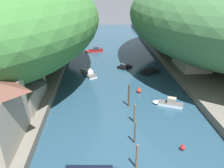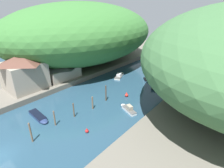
{
  "view_description": "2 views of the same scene",
  "coord_description": "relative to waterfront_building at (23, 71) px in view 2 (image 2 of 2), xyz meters",
  "views": [
    {
      "loc": [
        -3.8,
        -7.55,
        17.19
      ],
      "look_at": [
        -1.62,
        25.65,
        1.86
      ],
      "focal_mm": 35.0,
      "sensor_mm": 36.0,
      "label": 1
    },
    {
      "loc": [
        23.61,
        -3.8,
        19.09
      ],
      "look_at": [
        -0.98,
        25.42,
        2.2
      ],
      "focal_mm": 28.0,
      "sensor_mm": 36.0,
      "label": 2
    }
  ],
  "objects": [
    {
      "name": "water_surface",
      "position": [
        16.76,
        17.8,
        -5.5
      ],
      "size": [
        130.0,
        130.0,
        0.0
      ],
      "primitive_type": "plane",
      "color": "#234256",
      "rests_on": "ground"
    },
    {
      "name": "left_bank",
      "position": [
        -5.43,
        17.8,
        -4.87
      ],
      "size": [
        22.0,
        120.0,
        1.25
      ],
      "color": "#666056",
      "rests_on": "ground"
    },
    {
      "name": "hillside_left",
      "position": [
        -6.53,
        24.2,
        5.57
      ],
      "size": [
        39.69,
        55.56,
        19.63
      ],
      "color": "#387033",
      "rests_on": "left_bank"
    },
    {
      "name": "waterfront_building",
      "position": [
        0.0,
        0.0,
        0.0
      ],
      "size": [
        9.06,
        8.86,
        8.26
      ],
      "color": "gray",
      "rests_on": "left_bank"
    },
    {
      "name": "boathouse_shed",
      "position": [
        1.66,
        9.26,
        -2.18
      ],
      "size": [
        5.67,
        9.55,
        4.01
      ],
      "color": "gray",
      "rests_on": "left_bank"
    },
    {
      "name": "right_bank_cottage",
      "position": [
        32.31,
        22.24,
        -1.79
      ],
      "size": [
        6.08,
        8.57,
        4.76
      ],
      "color": "#B2A899",
      "rests_on": "right_bank"
    },
    {
      "name": "boat_small_dinghy",
      "position": [
        11.84,
        39.22,
        -5.09
      ],
      "size": [
        5.06,
        2.14,
        1.33
      ],
      "rotation": [
        0.0,
        0.0,
        1.75
      ],
      "color": "red",
      "rests_on": "water_surface"
    },
    {
      "name": "boat_open_rowboat",
      "position": [
        19.04,
        26.23,
        -5.22
      ],
      "size": [
        3.99,
        3.92,
        0.9
      ],
      "rotation": [
        0.0,
        0.0,
        5.46
      ],
      "color": "black",
      "rests_on": "water_surface"
    },
    {
      "name": "boat_navy_launch",
      "position": [
        12.43,
        -3.89,
        -5.2
      ],
      "size": [
        5.93,
        1.81,
        0.6
      ],
      "rotation": [
        0.0,
        0.0,
        4.64
      ],
      "color": "navy",
      "rests_on": "water_surface"
    },
    {
      "name": "boat_far_right_bank",
      "position": [
        10.71,
        22.73,
        -5.14
      ],
      "size": [
        3.94,
        6.16,
        1.17
      ],
      "rotation": [
        0.0,
        0.0,
        0.42
      ],
      "color": "silver",
      "rests_on": "water_surface"
    },
    {
      "name": "boat_mid_channel",
      "position": [
        24.07,
        22.75,
        -5.17
      ],
      "size": [
        4.85,
        4.2,
        0.67
      ],
      "rotation": [
        0.0,
        0.0,
        5.33
      ],
      "color": "black",
      "rests_on": "water_surface"
    },
    {
      "name": "boat_cabin_cruiser",
      "position": [
        23.51,
        9.01,
        -5.08
      ],
      "size": [
        4.74,
        2.83,
        1.42
      ],
      "rotation": [
        0.0,
        0.0,
        1.18
      ],
      "color": "white",
      "rests_on": "water_surface"
    },
    {
      "name": "mooring_post_nearest",
      "position": [
        17.39,
        -7.76,
        -3.73
      ],
      "size": [
        0.27,
        0.27,
        3.53
      ],
      "color": "brown",
      "rests_on": "water_surface"
    },
    {
      "name": "mooring_post_second",
      "position": [
        16.55,
        -3.15,
        -4.0
      ],
      "size": [
        0.25,
        0.25,
        2.99
      ],
      "color": "brown",
      "rests_on": "water_surface"
    },
    {
      "name": "mooring_post_middle",
      "position": [
        17.0,
        0.66,
        -4.0
      ],
      "size": [
        0.23,
        0.23,
        2.99
      ],
      "color": "brown",
      "rests_on": "water_surface"
    },
    {
      "name": "mooring_post_fourth",
      "position": [
        17.65,
        4.88,
        -4.07
      ],
      "size": [
        0.3,
        0.3,
        2.84
      ],
      "color": "brown",
      "rests_on": "water_surface"
    },
    {
      "name": "mooring_post_farthest",
      "position": [
        17.43,
        9.19,
        -3.63
      ],
      "size": [
        0.27,
        0.27,
        3.73
      ],
      "color": "#4C3D2D",
      "rests_on": "water_surface"
    },
    {
      "name": "channel_buoy_near",
      "position": [
        22.22,
        -0.9,
        -5.16
      ],
      "size": [
        0.59,
        0.59,
        0.89
      ],
      "color": "red",
      "rests_on": "water_surface"
    },
    {
      "name": "channel_buoy_far",
      "position": [
        19.84,
        13.63,
        -5.05
      ],
      "size": [
        0.78,
        0.78,
        1.17
      ],
      "color": "red",
      "rests_on": "water_surface"
    },
    {
      "name": "person_on_quay",
      "position": [
        4.11,
        6.76,
        -3.27
      ],
      "size": [
        0.29,
        0.42,
        1.69
      ],
      "rotation": [
        0.0,
        0.0,
        1.78
      ],
      "color": "#282D3D",
      "rests_on": "left_bank"
    }
  ]
}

